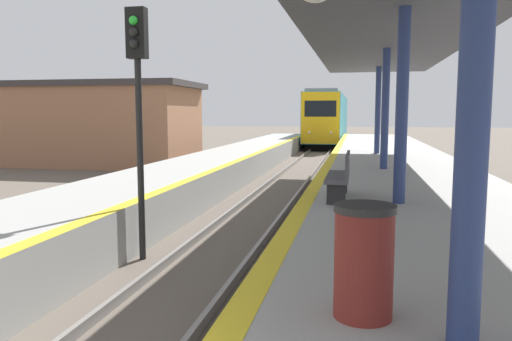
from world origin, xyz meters
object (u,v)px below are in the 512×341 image
Objects in this scene: trash_bin at (364,261)px; bench at (341,174)px; train at (329,118)px; signal_near at (138,87)px.

bench is at bearing 93.72° from trash_bin.
trash_bin is (2.70, -41.39, -0.77)m from train.
signal_near reaches higher than trash_bin.
signal_near is 6.19m from trash_bin.
trash_bin is at bearing -47.55° from signal_near.
signal_near reaches higher than bench.
train is at bearing 93.73° from trash_bin.
train is at bearing 87.96° from signal_near.
bench is (2.31, -35.47, -0.77)m from train.
signal_near is at bearing -92.04° from train.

